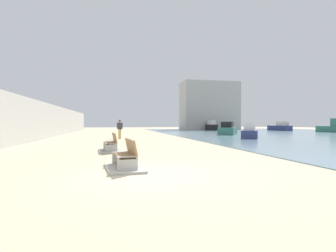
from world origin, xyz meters
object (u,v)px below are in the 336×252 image
at_px(boat_far_right, 228,130).
at_px(boat_far_left, 280,127).
at_px(boat_distant, 336,127).
at_px(boat_mid_bay, 210,126).
at_px(person_walking, 120,128).
at_px(bench_far, 111,147).
at_px(boat_nearest, 250,132).
at_px(bench_near, 125,162).

xyz_separation_m(boat_far_right, boat_far_left, (16.21, 12.61, 0.03)).
bearing_deg(boat_far_right, boat_distant, 8.33).
bearing_deg(boat_mid_bay, boat_distant, -48.56).
bearing_deg(boat_mid_bay, person_walking, -126.54).
bearing_deg(bench_far, boat_distant, 30.60).
height_order(bench_far, boat_far_right, boat_far_right).
xyz_separation_m(bench_far, person_walking, (0.70, 10.61, 0.82)).
distance_m(boat_nearest, boat_far_right, 7.50).
relative_size(bench_near, boat_nearest, 0.45).
bearing_deg(boat_far_left, boat_nearest, -130.84).
height_order(bench_near, boat_far_right, boat_far_right).
bearing_deg(bench_far, boat_mid_bay, 61.67).
bearing_deg(boat_nearest, boat_far_left, 49.16).
height_order(person_walking, boat_far_right, person_walking).
distance_m(bench_far, boat_nearest, 16.28).
height_order(bench_near, boat_far_left, boat_far_left).
xyz_separation_m(boat_mid_bay, boat_far_left, (11.43, -6.02, -0.10)).
distance_m(boat_far_right, boat_mid_bay, 19.24).
xyz_separation_m(person_walking, boat_far_right, (13.66, 6.25, -0.41)).
distance_m(person_walking, boat_far_left, 35.33).
height_order(person_walking, boat_mid_bay, boat_mid_bay).
xyz_separation_m(bench_near, bench_far, (-0.52, 5.35, 0.00)).
distance_m(bench_far, person_walking, 10.67).
relative_size(person_walking, boat_nearest, 0.36).
bearing_deg(boat_mid_bay, boat_far_left, -27.79).
bearing_deg(boat_far_left, bench_far, -136.04).
bearing_deg(boat_far_right, boat_mid_bay, 75.60).
xyz_separation_m(bench_far, boat_nearest, (13.25, 9.45, 0.40)).
distance_m(boat_far_right, boat_far_left, 20.54).
height_order(boat_nearest, boat_mid_bay, boat_mid_bay).
distance_m(bench_near, boat_distant, 41.10).
bearing_deg(boat_distant, boat_nearest, -152.95).
distance_m(boat_distant, boat_far_left, 10.20).
bearing_deg(boat_nearest, person_walking, 174.69).
bearing_deg(boat_far_left, person_walking, -147.73).
xyz_separation_m(bench_far, boat_far_left, (30.57, 29.48, 0.44)).
xyz_separation_m(person_walking, boat_nearest, (12.56, -1.17, -0.42)).
bearing_deg(bench_far, bench_near, -84.47).
xyz_separation_m(boat_distant, boat_far_right, (-18.81, -2.75, -0.17)).
height_order(bench_far, boat_distant, boat_distant).
bearing_deg(boat_nearest, bench_near, -130.71).
bearing_deg(boat_far_left, boat_far_right, -142.11).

